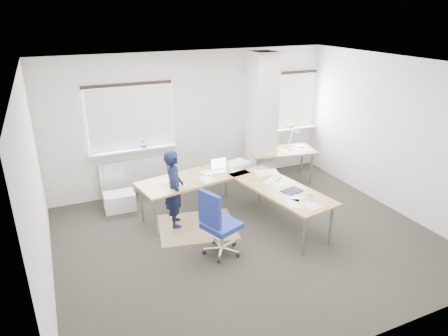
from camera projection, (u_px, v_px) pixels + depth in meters
name	position (u px, v px, depth m)	size (l,w,h in m)	color
ground	(248.00, 238.00, 6.63)	(6.00, 6.00, 0.00)	#282621
room_shell	(247.00, 129.00, 6.43)	(6.04, 5.04, 2.82)	silver
floor_mat	(197.00, 226.00, 6.98)	(1.31, 1.11, 0.01)	#8D704D
white_crate	(120.00, 201.00, 7.52)	(0.56, 0.39, 0.34)	white
desk_main	(238.00, 183.00, 7.00)	(2.82, 2.63, 0.96)	#956240
desk_side	(282.00, 152.00, 8.57)	(1.50, 0.93, 1.22)	#956240
task_chair	(220.00, 237.00, 6.09)	(0.65, 0.63, 1.11)	navy
person	(174.00, 189.00, 6.81)	(0.50, 0.33, 1.37)	black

